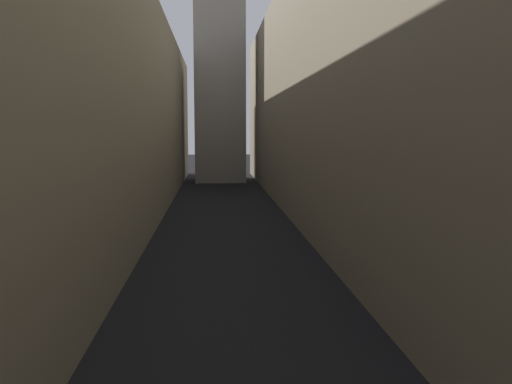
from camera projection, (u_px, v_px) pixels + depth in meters
name	position (u px, v px, depth m)	size (l,w,h in m)	color
ground_plane	(227.00, 231.00, 41.38)	(264.00, 264.00, 0.00)	black
building_block_left	(69.00, 109.00, 41.37)	(13.05, 108.00, 18.61)	gray
building_block_right	(369.00, 89.00, 43.00)	(11.70, 108.00, 21.85)	gray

